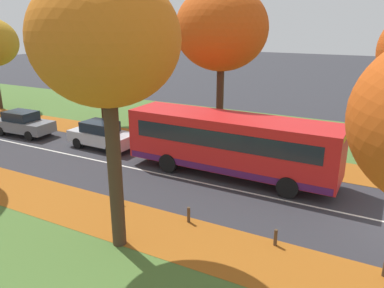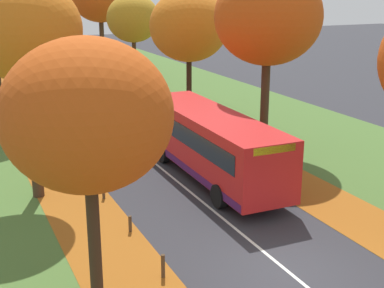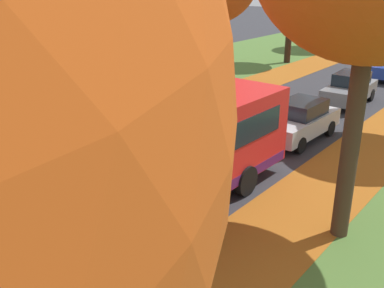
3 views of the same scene
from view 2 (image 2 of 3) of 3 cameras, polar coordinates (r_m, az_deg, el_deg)
name	(u,v)px [view 2 (image 2 of 3)]	position (r m, az deg, el deg)	size (l,w,h in m)	color
ground_plane	(286,270)	(17.15, 10.03, -13.11)	(160.00, 160.00, 0.00)	#2D2D33
leaf_litter_left	(50,159)	(27.71, -14.96, -1.61)	(2.80, 60.00, 0.00)	#9E5619
grass_verge_right	(233,109)	(37.71, 4.35, 3.73)	(12.00, 90.00, 0.01)	#476B2D
leaf_litter_right	(213,138)	(30.48, 2.26, 0.63)	(2.80, 60.00, 0.00)	#9E5619
road_centre_line	(105,123)	(34.29, -9.22, 2.24)	(0.12, 80.00, 0.01)	silver
tree_left_nearest	(87,116)	(13.31, -11.13, 2.94)	(4.27, 4.27, 7.30)	#382619
tree_left_near	(24,31)	(21.65, -17.46, 11.41)	(4.39, 4.39, 8.77)	#422D1E
tree_right_near	(268,17)	(27.29, 8.12, 13.26)	(5.36, 5.36, 9.32)	#422D1E
tree_right_mid	(189,26)	(35.26, -0.33, 12.46)	(5.12, 5.12, 8.15)	black
tree_right_far	(133,19)	(46.55, -6.30, 13.15)	(4.47, 4.47, 7.66)	#422D1E
bollard_second	(163,266)	(16.39, -3.11, -12.86)	(0.12, 0.12, 0.74)	#4C3823
bollard_third	(130,224)	(19.25, -6.62, -8.46)	(0.12, 0.12, 0.60)	#4C3823
bollard_fourth	(104,192)	(22.19, -9.42, -5.03)	(0.12, 0.12, 0.63)	#4C3823
bollard_fifth	(84,167)	(25.24, -11.46, -2.37)	(0.12, 0.12, 0.68)	#4C3823
bus	(211,142)	(23.84, 2.03, 0.26)	(2.78, 10.44, 2.98)	red
car_silver_lead	(151,119)	(31.63, -4.43, 2.70)	(1.88, 4.25, 1.62)	#B7BABF
car_grey_following	(113,99)	(37.54, -8.45, 4.80)	(1.94, 4.28, 1.62)	slate
car_blue_third_in_line	(86,82)	(44.58, -11.20, 6.54)	(1.81, 4.21, 1.62)	#233D9E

